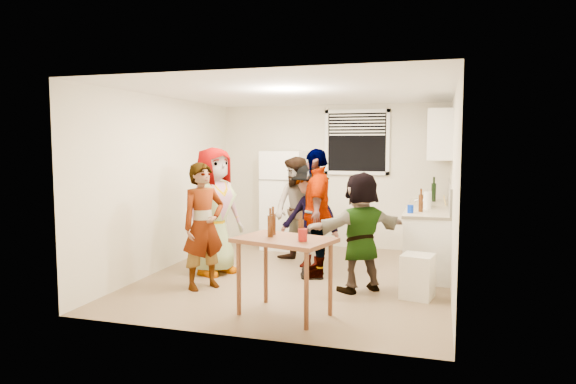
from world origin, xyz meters
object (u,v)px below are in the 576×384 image
(beer_bottle_table, at_px, (301,240))
(refrigerator, at_px, (285,200))
(kettle, at_px, (426,207))
(guest_back_left, at_px, (297,263))
(beer_bottle_counter, at_px, (421,212))
(guest_grey, at_px, (215,273))
(wine_bottle, at_px, (433,201))
(trash_bin, at_px, (417,277))
(serving_table, at_px, (284,315))
(guest_black, at_px, (316,276))
(guest_orange, at_px, (360,291))
(red_cup, at_px, (303,241))
(blue_cup, at_px, (410,213))
(guest_stripe, at_px, (204,288))
(guest_back_right, at_px, (310,267))

(beer_bottle_table, bearing_deg, refrigerator, 109.55)
(kettle, height_order, guest_back_left, kettle)
(beer_bottle_table, bearing_deg, guest_back_left, 106.49)
(beer_bottle_counter, height_order, guest_grey, beer_bottle_counter)
(wine_bottle, xyz_separation_m, trash_bin, (-0.13, -2.38, -0.65))
(serving_table, relative_size, guest_black, 0.56)
(serving_table, bearing_deg, refrigerator, 106.86)
(guest_orange, bearing_deg, guest_black, -77.53)
(wine_bottle, bearing_deg, trash_bin, -93.19)
(refrigerator, xyz_separation_m, red_cup, (1.26, -3.52, -0.02))
(wine_bottle, relative_size, beer_bottle_counter, 1.25)
(kettle, xyz_separation_m, blue_cup, (-0.18, -0.78, 0.00))
(trash_bin, distance_m, guest_orange, 0.75)
(red_cup, bearing_deg, guest_back_left, 106.83)
(kettle, height_order, blue_cup, kettle)
(beer_bottle_table, bearing_deg, blue_cup, 62.66)
(serving_table, relative_size, guest_grey, 0.56)
(wine_bottle, relative_size, guest_stripe, 0.18)
(guest_grey, bearing_deg, blue_cup, -52.58)
(red_cup, bearing_deg, kettle, 67.66)
(guest_black, xyz_separation_m, guest_orange, (0.68, -0.52, 0.00))
(guest_back_left, bearing_deg, guest_black, -22.59)
(kettle, relative_size, guest_black, 0.13)
(guest_grey, distance_m, guest_back_right, 1.40)
(wine_bottle, bearing_deg, kettle, -97.52)
(blue_cup, distance_m, guest_black, 1.54)
(guest_black, bearing_deg, guest_stripe, -63.31)
(trash_bin, xyz_separation_m, beer_bottle_table, (-1.14, -1.08, 0.58))
(refrigerator, height_order, wine_bottle, refrigerator)
(guest_stripe, bearing_deg, red_cup, -83.26)
(red_cup, bearing_deg, beer_bottle_counter, 63.36)
(guest_grey, relative_size, guest_black, 1.01)
(beer_bottle_counter, relative_size, red_cup, 1.86)
(beer_bottle_table, distance_m, guest_stripe, 1.84)
(refrigerator, bearing_deg, blue_cup, -34.42)
(red_cup, height_order, guest_black, red_cup)
(trash_bin, xyz_separation_m, guest_black, (-1.38, 0.62, -0.25))
(guest_back_left, bearing_deg, beer_bottle_table, -41.13)
(blue_cup, height_order, guest_back_left, blue_cup)
(beer_bottle_table, distance_m, guest_back_left, 2.60)
(beer_bottle_counter, relative_size, serving_table, 0.24)
(kettle, relative_size, trash_bin, 0.44)
(refrigerator, bearing_deg, guest_black, -60.50)
(wine_bottle, xyz_separation_m, guest_orange, (-0.83, -2.28, -0.90))
(kettle, distance_m, guest_black, 1.95)
(guest_stripe, xyz_separation_m, guest_orange, (1.91, 0.44, 0.00))
(red_cup, distance_m, guest_black, 1.97)
(serving_table, xyz_separation_m, guest_stripe, (-1.28, 0.70, 0.00))
(beer_bottle_table, bearing_deg, guest_grey, 138.54)
(refrigerator, height_order, guest_grey, refrigerator)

